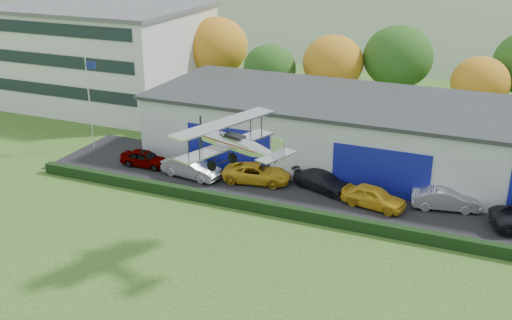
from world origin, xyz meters
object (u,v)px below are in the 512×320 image
at_px(office_block, 103,54).
at_px(car_0, 145,158).
at_px(car_4, 374,197).
at_px(car_2, 257,173).
at_px(hangar, 398,136).
at_px(flagpole, 90,96).
at_px(car_1, 191,168).
at_px(car_3, 322,181).
at_px(biplane, 236,142).
at_px(car_5, 446,199).

bearing_deg(office_block, car_0, -45.83).
height_order(office_block, car_4, office_block).
bearing_deg(car_2, car_0, 83.61).
xyz_separation_m(car_0, car_4, (18.65, -0.24, 0.08)).
bearing_deg(hangar, flagpole, -166.49).
bearing_deg(hangar, office_block, 167.99).
relative_size(office_block, car_2, 4.05).
xyz_separation_m(flagpole, car_1, (10.85, -2.35, -3.95)).
xyz_separation_m(office_block, car_1, (18.96, -15.35, -4.37)).
distance_m(car_3, biplane, 12.79).
relative_size(hangar, office_block, 1.97).
xyz_separation_m(office_block, car_4, (33.07, -15.08, -4.40)).
height_order(car_3, car_4, car_4).
bearing_deg(biplane, car_5, 65.58).
relative_size(office_block, car_1, 4.30).
xyz_separation_m(hangar, car_3, (-4.07, -6.59, -1.92)).
bearing_deg(car_4, office_block, 76.65).
xyz_separation_m(flagpole, car_3, (20.82, -0.61, -4.05)).
bearing_deg(car_5, car_0, 81.39).
distance_m(hangar, car_3, 7.98).
relative_size(hangar, car_3, 8.60).
bearing_deg(car_0, car_2, -87.58).
bearing_deg(biplane, car_1, 150.51).
bearing_deg(car_0, hangar, -68.45).
distance_m(car_5, biplane, 16.57).
height_order(car_0, car_2, car_2).
xyz_separation_m(office_block, flagpole, (8.12, -13.00, -0.43)).
xyz_separation_m(car_2, car_4, (9.09, -0.86, 0.05)).
bearing_deg(car_0, car_4, -92.01).
relative_size(flagpole, car_2, 1.57).
distance_m(car_2, car_3, 5.00).
relative_size(office_block, car_5, 4.57).
height_order(flagpole, car_3, flagpole).
bearing_deg(flagpole, car_4, -4.77).
relative_size(car_2, car_5, 1.13).
height_order(hangar, car_5, hangar).
bearing_deg(hangar, car_2, -141.40).
relative_size(car_0, car_2, 0.78).
xyz_separation_m(car_4, car_5, (4.60, 1.63, -0.02)).
relative_size(car_3, biplane, 0.65).
relative_size(car_1, biplane, 0.66).
bearing_deg(biplane, flagpole, 167.69).
bearing_deg(hangar, biplane, -108.52).
xyz_separation_m(car_3, biplane, (-1.82, -10.96, 6.33)).
bearing_deg(flagpole, office_block, 121.97).
bearing_deg(hangar, car_1, -149.31).
height_order(flagpole, car_4, flagpole).
height_order(car_1, car_4, car_1).
bearing_deg(car_1, office_block, 58.89).
bearing_deg(hangar, car_4, -89.50).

